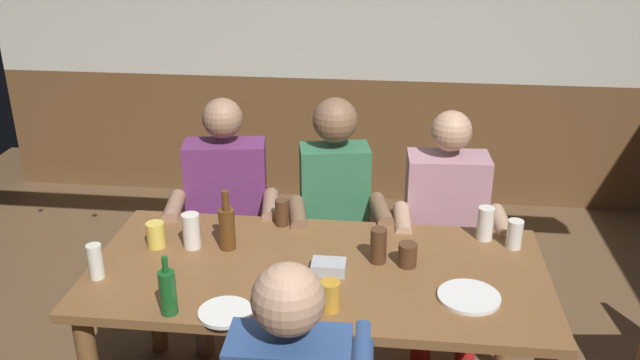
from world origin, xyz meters
name	(u,v)px	position (x,y,z in m)	size (l,w,h in m)	color
back_wall_wainscot	(355,138)	(0.00, 2.56, 0.47)	(5.41, 0.12, 0.94)	brown
dining_table	(318,288)	(0.00, 0.13, 0.66)	(1.91, 0.90, 0.76)	brown
person_0	(226,208)	(-0.56, 0.80, 0.69)	(0.59, 0.56, 1.25)	#6B2D66
person_1	(336,212)	(0.02, 0.80, 0.70)	(0.54, 0.57, 1.27)	#33724C
person_2	(446,219)	(0.57, 0.81, 0.68)	(0.56, 0.53, 1.23)	#B78493
condiment_caddy	(329,267)	(0.05, 0.10, 0.78)	(0.14, 0.10, 0.05)	#B2B7BC
plate_0	(469,297)	(0.61, -0.03, 0.77)	(0.24, 0.24, 0.01)	white
plate_1	(225,312)	(-0.30, -0.24, 0.77)	(0.20, 0.20, 0.01)	white
bottle_0	(168,292)	(-0.51, -0.26, 0.85)	(0.06, 0.06, 0.24)	#195923
bottle_1	(227,227)	(-0.41, 0.25, 0.86)	(0.07, 0.07, 0.28)	#593314
pint_glass_0	(282,213)	(-0.21, 0.50, 0.82)	(0.06, 0.06, 0.13)	#4C2D19
pint_glass_1	(515,234)	(0.84, 0.40, 0.82)	(0.07, 0.07, 0.13)	white
pint_glass_2	(378,246)	(0.25, 0.21, 0.84)	(0.07, 0.07, 0.15)	#4C2D19
pint_glass_3	(191,231)	(-0.57, 0.24, 0.84)	(0.08, 0.08, 0.16)	white
pint_glass_4	(408,255)	(0.37, 0.19, 0.81)	(0.08, 0.08, 0.10)	#4C2D19
pint_glass_5	(95,261)	(-0.88, -0.05, 0.83)	(0.06, 0.06, 0.15)	white
pint_glass_6	(485,223)	(0.72, 0.47, 0.84)	(0.07, 0.07, 0.15)	white
pint_glass_7	(330,296)	(0.08, -0.17, 0.82)	(0.08, 0.08, 0.12)	gold
pint_glass_8	(156,235)	(-0.73, 0.23, 0.82)	(0.08, 0.08, 0.11)	#E5C64C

